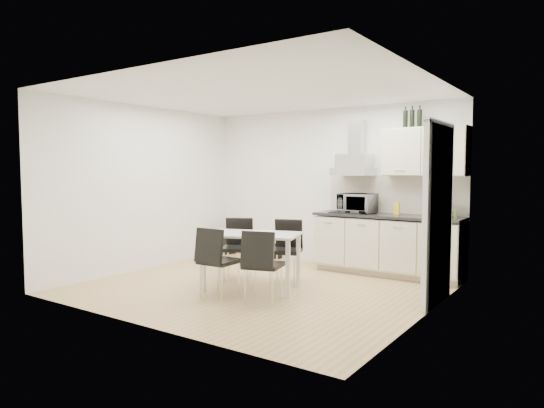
% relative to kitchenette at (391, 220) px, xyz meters
% --- Properties ---
extents(ground, '(4.50, 4.50, 0.00)m').
position_rel_kitchenette_xyz_m(ground, '(-1.19, -1.73, -0.83)').
color(ground, tan).
rests_on(ground, ground).
extents(wall_back, '(4.50, 0.10, 2.60)m').
position_rel_kitchenette_xyz_m(wall_back, '(-1.19, 0.27, 0.47)').
color(wall_back, white).
rests_on(wall_back, ground).
extents(wall_front, '(4.50, 0.10, 2.60)m').
position_rel_kitchenette_xyz_m(wall_front, '(-1.19, -3.73, 0.47)').
color(wall_front, white).
rests_on(wall_front, ground).
extents(wall_left, '(0.10, 4.00, 2.60)m').
position_rel_kitchenette_xyz_m(wall_left, '(-3.44, -1.73, 0.47)').
color(wall_left, white).
rests_on(wall_left, ground).
extents(wall_right, '(0.10, 4.00, 2.60)m').
position_rel_kitchenette_xyz_m(wall_right, '(1.06, -1.73, 0.47)').
color(wall_right, white).
rests_on(wall_right, ground).
extents(ceiling, '(4.50, 4.50, 0.00)m').
position_rel_kitchenette_xyz_m(ceiling, '(-1.19, -1.73, 1.77)').
color(ceiling, white).
rests_on(ceiling, wall_back).
extents(doorway, '(0.08, 1.04, 2.10)m').
position_rel_kitchenette_xyz_m(doorway, '(1.02, -1.18, 0.22)').
color(doorway, white).
rests_on(doorway, ground).
extents(kitchenette, '(2.22, 0.64, 2.52)m').
position_rel_kitchenette_xyz_m(kitchenette, '(0.00, 0.00, 0.00)').
color(kitchenette, beige).
rests_on(kitchenette, ground).
extents(dining_table, '(1.40, 1.07, 0.75)m').
position_rel_kitchenette_xyz_m(dining_table, '(-1.21, -1.87, -0.18)').
color(dining_table, white).
rests_on(dining_table, ground).
extents(chair_far_left, '(0.63, 0.65, 0.88)m').
position_rel_kitchenette_xyz_m(chair_far_left, '(-1.72, -1.53, -0.39)').
color(chair_far_left, black).
rests_on(chair_far_left, ground).
extents(chair_far_right, '(0.57, 0.61, 0.88)m').
position_rel_kitchenette_xyz_m(chair_far_right, '(-1.04, -1.31, -0.39)').
color(chair_far_right, black).
rests_on(chair_far_right, ground).
extents(chair_near_left, '(0.46, 0.51, 0.88)m').
position_rel_kitchenette_xyz_m(chair_near_left, '(-1.30, -2.43, -0.39)').
color(chair_near_left, black).
rests_on(chair_near_left, ground).
extents(chair_near_right, '(0.56, 0.60, 0.88)m').
position_rel_kitchenette_xyz_m(chair_near_right, '(-0.70, -2.33, -0.39)').
color(chair_near_right, black).
rests_on(chair_near_right, ground).
extents(guitar_amp, '(0.43, 0.60, 0.47)m').
position_rel_kitchenette_xyz_m(guitar_amp, '(-3.30, -0.08, -0.60)').
color(guitar_amp, black).
rests_on(guitar_amp, ground).
extents(floor_speaker, '(0.17, 0.16, 0.26)m').
position_rel_kitchenette_xyz_m(floor_speaker, '(-2.18, 0.17, -0.70)').
color(floor_speaker, black).
rests_on(floor_speaker, ground).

